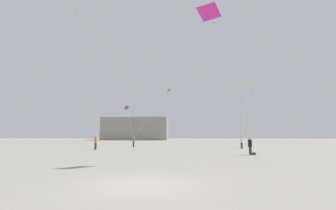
{
  "coord_description": "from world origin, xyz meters",
  "views": [
    {
      "loc": [
        1.59,
        -8.6,
        1.76
      ],
      "look_at": [
        0.0,
        14.08,
        4.82
      ],
      "focal_mm": 24.54,
      "sensor_mm": 36.0,
      "label": 1
    }
  ],
  "objects_px": {
    "person_in_orange": "(96,142)",
    "kite_violet_diamond": "(126,108)",
    "person_in_white": "(241,141)",
    "kite_emerald_delta": "(168,91)",
    "building_left_hall": "(136,129)",
    "kite_amber_diamond": "(249,82)",
    "handbag_beside_flyer": "(254,154)",
    "person_in_black": "(250,145)",
    "person_in_green": "(134,142)",
    "kite_magenta_delta": "(210,15)"
  },
  "relations": [
    {
      "from": "person_in_white",
      "to": "building_left_hall",
      "type": "bearing_deg",
      "value": 150.22
    },
    {
      "from": "person_in_white",
      "to": "kite_violet_diamond",
      "type": "distance_m",
      "value": 22.09
    },
    {
      "from": "building_left_hall",
      "to": "kite_magenta_delta",
      "type": "bearing_deg",
      "value": -74.63
    },
    {
      "from": "person_in_white",
      "to": "kite_violet_diamond",
      "type": "height_order",
      "value": "kite_violet_diamond"
    },
    {
      "from": "handbag_beside_flyer",
      "to": "person_in_black",
      "type": "bearing_deg",
      "value": -164.05
    },
    {
      "from": "person_in_orange",
      "to": "person_in_white",
      "type": "bearing_deg",
      "value": 21.2
    },
    {
      "from": "kite_amber_diamond",
      "to": "person_in_white",
      "type": "bearing_deg",
      "value": -112.17
    },
    {
      "from": "person_in_orange",
      "to": "kite_violet_diamond",
      "type": "bearing_deg",
      "value": 98.42
    },
    {
      "from": "kite_emerald_delta",
      "to": "building_left_hall",
      "type": "bearing_deg",
      "value": 107.29
    },
    {
      "from": "kite_magenta_delta",
      "to": "kite_emerald_delta",
      "type": "height_order",
      "value": "kite_magenta_delta"
    },
    {
      "from": "person_in_white",
      "to": "kite_magenta_delta",
      "type": "relative_size",
      "value": 0.19
    },
    {
      "from": "person_in_orange",
      "to": "kite_violet_diamond",
      "type": "distance_m",
      "value": 14.69
    },
    {
      "from": "kite_magenta_delta",
      "to": "kite_emerald_delta",
      "type": "bearing_deg",
      "value": 100.85
    },
    {
      "from": "kite_amber_diamond",
      "to": "building_left_hall",
      "type": "xyz_separation_m",
      "value": [
        -33.51,
        52.15,
        -7.55
      ]
    },
    {
      "from": "person_in_orange",
      "to": "person_in_black",
      "type": "bearing_deg",
      "value": -11.96
    },
    {
      "from": "person_in_black",
      "to": "kite_emerald_delta",
      "type": "bearing_deg",
      "value": 94.47
    },
    {
      "from": "person_in_black",
      "to": "person_in_orange",
      "type": "bearing_deg",
      "value": 135.91
    },
    {
      "from": "person_in_black",
      "to": "person_in_green",
      "type": "bearing_deg",
      "value": 113.41
    },
    {
      "from": "person_in_green",
      "to": "kite_magenta_delta",
      "type": "height_order",
      "value": "kite_magenta_delta"
    },
    {
      "from": "kite_magenta_delta",
      "to": "kite_amber_diamond",
      "type": "bearing_deg",
      "value": 69.56
    },
    {
      "from": "building_left_hall",
      "to": "person_in_white",
      "type": "bearing_deg",
      "value": -66.08
    },
    {
      "from": "kite_violet_diamond",
      "to": "building_left_hall",
      "type": "xyz_separation_m",
      "value": [
        -9.66,
        54.6,
        -2.35
      ]
    },
    {
      "from": "kite_violet_diamond",
      "to": "kite_emerald_delta",
      "type": "bearing_deg",
      "value": -15.82
    },
    {
      "from": "kite_magenta_delta",
      "to": "kite_amber_diamond",
      "type": "distance_m",
      "value": 31.66
    },
    {
      "from": "kite_magenta_delta",
      "to": "kite_emerald_delta",
      "type": "xyz_separation_m",
      "value": [
        -4.77,
        24.88,
        -0.64
      ]
    },
    {
      "from": "person_in_green",
      "to": "kite_amber_diamond",
      "type": "bearing_deg",
      "value": -91.78
    },
    {
      "from": "person_in_orange",
      "to": "building_left_hall",
      "type": "height_order",
      "value": "building_left_hall"
    },
    {
      "from": "person_in_green",
      "to": "kite_emerald_delta",
      "type": "relative_size",
      "value": 0.18
    },
    {
      "from": "person_in_black",
      "to": "person_in_white",
      "type": "height_order",
      "value": "person_in_white"
    },
    {
      "from": "person_in_black",
      "to": "kite_emerald_delta",
      "type": "height_order",
      "value": "kite_emerald_delta"
    },
    {
      "from": "person_in_black",
      "to": "kite_magenta_delta",
      "type": "height_order",
      "value": "kite_magenta_delta"
    },
    {
      "from": "kite_emerald_delta",
      "to": "handbag_beside_flyer",
      "type": "distance_m",
      "value": 22.63
    },
    {
      "from": "person_in_green",
      "to": "kite_violet_diamond",
      "type": "bearing_deg",
      "value": -0.9
    },
    {
      "from": "handbag_beside_flyer",
      "to": "building_left_hall",
      "type": "bearing_deg",
      "value": 109.78
    },
    {
      "from": "person_in_green",
      "to": "handbag_beside_flyer",
      "type": "height_order",
      "value": "person_in_green"
    },
    {
      "from": "person_in_white",
      "to": "handbag_beside_flyer",
      "type": "height_order",
      "value": "person_in_white"
    },
    {
      "from": "kite_emerald_delta",
      "to": "person_in_orange",
      "type": "bearing_deg",
      "value": -127.6
    },
    {
      "from": "kite_violet_diamond",
      "to": "kite_amber_diamond",
      "type": "height_order",
      "value": "kite_amber_diamond"
    },
    {
      "from": "person_in_orange",
      "to": "kite_amber_diamond",
      "type": "relative_size",
      "value": 0.14
    },
    {
      "from": "person_in_white",
      "to": "person_in_orange",
      "type": "relative_size",
      "value": 1.0
    },
    {
      "from": "person_in_black",
      "to": "building_left_hall",
      "type": "bearing_deg",
      "value": 87.97
    },
    {
      "from": "person_in_green",
      "to": "kite_magenta_delta",
      "type": "distance_m",
      "value": 24.68
    },
    {
      "from": "person_in_green",
      "to": "building_left_hall",
      "type": "relative_size",
      "value": 0.06
    },
    {
      "from": "person_in_black",
      "to": "person_in_white",
      "type": "distance_m",
      "value": 11.06
    },
    {
      "from": "person_in_white",
      "to": "building_left_hall",
      "type": "xyz_separation_m",
      "value": [
        -28.54,
        64.34,
        3.71
      ]
    },
    {
      "from": "handbag_beside_flyer",
      "to": "person_in_green",
      "type": "bearing_deg",
      "value": 135.86
    },
    {
      "from": "person_in_black",
      "to": "handbag_beside_flyer",
      "type": "height_order",
      "value": "person_in_black"
    },
    {
      "from": "kite_violet_diamond",
      "to": "kite_magenta_delta",
      "type": "bearing_deg",
      "value": -64.75
    },
    {
      "from": "person_in_black",
      "to": "building_left_hall",
      "type": "distance_m",
      "value": 79.92
    },
    {
      "from": "person_in_black",
      "to": "person_in_green",
      "type": "relative_size",
      "value": 1.03
    }
  ]
}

